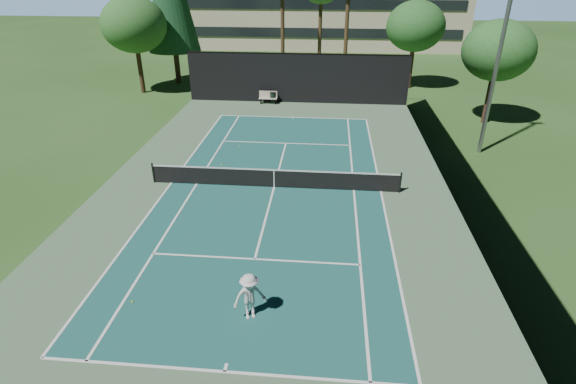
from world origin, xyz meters
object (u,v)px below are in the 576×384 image
tennis_ball_b (222,165)px  trash_bin (273,97)px  park_bench (268,97)px  player (250,297)px  tennis_net (274,178)px  tennis_ball_a (132,302)px  tennis_ball_c (282,161)px  tennis_ball_d (239,146)px

tennis_ball_b → trash_bin: bearing=84.0°
park_bench → player: bearing=-83.8°
tennis_net → tennis_ball_a: 10.03m
tennis_net → tennis_ball_b: tennis_net is taller
park_bench → tennis_ball_c: bearing=-78.8°
tennis_ball_d → trash_bin: size_ratio=0.08×
tennis_ball_d → park_bench: bearing=86.9°
player → park_bench: player is taller
trash_bin → player: bearing=-84.7°
park_bench → tennis_ball_d: bearing=-93.1°
tennis_net → tennis_ball_a: bearing=-112.2°
tennis_ball_b → trash_bin: 13.21m
tennis_net → tennis_ball_a: size_ratio=175.47×
tennis_ball_a → tennis_ball_d: size_ratio=1.01×
tennis_net → tennis_ball_b: size_ratio=167.03×
park_bench → trash_bin: size_ratio=1.59×
tennis_ball_b → park_bench: size_ratio=0.05×
tennis_ball_d → tennis_ball_b: bearing=-98.4°
player → tennis_ball_d: 15.51m
tennis_ball_d → tennis_ball_a: bearing=-93.4°
tennis_ball_b → tennis_ball_c: same height
tennis_ball_c → trash_bin: 12.46m
player → tennis_ball_b: size_ratio=21.96×
tennis_ball_c → tennis_ball_a: bearing=-106.8°
tennis_ball_c → trash_bin: (-2.01, 12.29, 0.44)m
tennis_net → tennis_ball_c: size_ratio=166.83×
tennis_ball_a → tennis_ball_c: 13.23m
tennis_net → park_bench: (-2.35, 15.51, -0.01)m
tennis_ball_b → park_bench: (0.98, 12.95, 0.51)m
tennis_ball_b → player: bearing=-73.0°
tennis_ball_a → tennis_ball_d: same height
tennis_ball_d → park_bench: (0.54, 9.96, 0.51)m
tennis_ball_d → tennis_ball_c: bearing=-36.2°
tennis_ball_b → tennis_ball_d: bearing=81.6°
trash_bin → tennis_ball_a: bearing=-94.2°
tennis_ball_c → trash_bin: size_ratio=0.08×
player → tennis_ball_d: bearing=78.0°
tennis_net → player: bearing=-87.8°
tennis_net → park_bench: bearing=98.6°
tennis_net → tennis_ball_c: (0.05, 3.39, -0.52)m
tennis_net → player: player is taller
park_bench → trash_bin: (0.39, 0.18, -0.07)m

